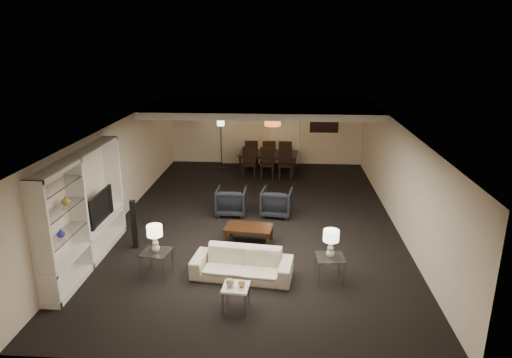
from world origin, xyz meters
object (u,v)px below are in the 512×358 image
object	(u,v)px
chair_fl	(252,154)
table_lamp_left	(155,239)
floor_lamp	(221,144)
chair_nr	(285,164)
chair_fm	(269,154)
vase_amber	(66,200)
chair_nl	(249,163)
coffee_table	(249,234)
floor_speaker	(134,224)
dining_table	(268,163)
sofa	(242,264)
marble_table	(236,297)
armchair_left	(231,201)
chair_fr	(286,154)
side_table_right	(329,268)
television	(96,207)
armchair_right	(277,202)
side_table_left	(157,263)
vase_blue	(61,233)
table_lamp_right	(331,244)
pendant_light	(273,122)
chair_nm	(267,164)

from	to	relation	value
chair_fl	table_lamp_left	bearing A→B (deg)	80.36
floor_lamp	chair_fl	bearing A→B (deg)	7.16
chair_nr	chair_fm	size ratio (longest dim) A/B	1.00
vase_amber	chair_fm	bearing A→B (deg)	67.01
chair_nl	chair_nr	bearing A→B (deg)	-1.25
coffee_table	chair_nr	size ratio (longest dim) A/B	1.03
chair_fl	floor_speaker	bearing A→B (deg)	72.16
vase_amber	dining_table	world-z (taller)	vase_amber
table_lamp_left	floor_lamp	xyz separation A→B (m)	(0.23, 7.66, 0.12)
chair_fm	dining_table	bearing A→B (deg)	84.81
sofa	marble_table	world-z (taller)	sofa
armchair_left	chair_fr	distance (m)	4.71
side_table_right	table_lamp_left	size ratio (longest dim) A/B	0.97
television	floor_lamp	distance (m)	7.01
armchair_left	vase_amber	bearing A→B (deg)	54.22
armchair_right	side_table_right	distance (m)	3.48
side_table_left	vase_amber	xyz separation A→B (m)	(-1.53, -0.31, 1.40)
floor_speaker	chair_fm	size ratio (longest dim) A/B	1.08
sofa	chair_fl	world-z (taller)	chair_fl
sofa	armchair_left	world-z (taller)	armchair_left
vase_blue	vase_amber	bearing A→B (deg)	90.00
sofa	vase_amber	xyz separation A→B (m)	(-3.23, -0.31, 1.36)
coffee_table	chair_nl	distance (m)	4.92
marble_table	floor_lamp	bearing A→B (deg)	99.55
armchair_right	dining_table	xyz separation A→B (m)	(-0.39, 3.84, -0.01)
table_lamp_right	vase_amber	size ratio (longest dim) A/B	3.13
television	chair_fm	bearing A→B (deg)	-26.20
table_lamp_left	chair_nr	xyz separation A→B (m)	(2.51, 6.49, -0.26)
vase_amber	chair_nr	size ratio (longest dim) A/B	0.17
pendant_light	chair_nm	world-z (taller)	pendant_light
table_lamp_left	chair_fm	world-z (taller)	table_lamp_left
pendant_light	chair_nr	xyz separation A→B (m)	(0.43, 0.03, -1.40)
vase_blue	chair_fr	size ratio (longest dim) A/B	0.15
chair_fl	chair_fr	size ratio (longest dim) A/B	1.00
armchair_right	table_lamp_left	size ratio (longest dim) A/B	1.44
sofa	armchair_left	size ratio (longest dim) A/B	2.45
vase_blue	floor_speaker	distance (m)	2.02
armchair_left	floor_speaker	bearing A→B (deg)	48.57
sofa	floor_lamp	distance (m)	7.82
sofa	chair_nr	distance (m)	6.55
table_lamp_right	vase_blue	xyz separation A→B (m)	(-4.93, -0.65, 0.36)
side_table_right	chair_nm	distance (m)	6.67
table_lamp_left	dining_table	size ratio (longest dim) A/B	0.28
floor_lamp	chair_nm	bearing A→B (deg)	-34.72
chair_nr	floor_lamp	world-z (taller)	floor_lamp
side_table_right	coffee_table	bearing A→B (deg)	136.74
sofa	chair_nm	xyz separation A→B (m)	(0.21, 6.49, 0.23)
sofa	side_table_left	xyz separation A→B (m)	(-1.70, 0.00, -0.03)
coffee_table	floor_lamp	world-z (taller)	floor_lamp
coffee_table	vase_blue	bearing A→B (deg)	-145.23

